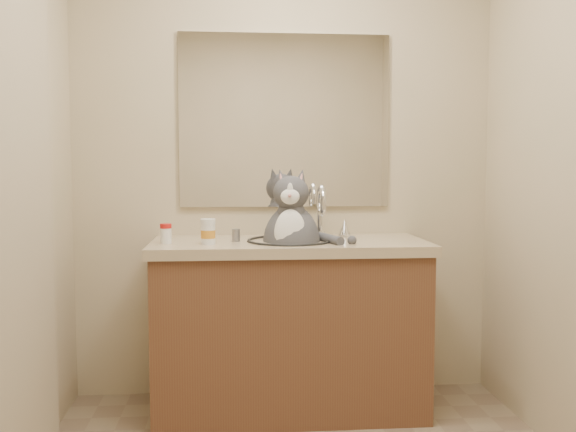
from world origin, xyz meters
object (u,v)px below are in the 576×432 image
Objects in this scene: pill_bottle_orange at (208,232)px; pill_bottle_redcap at (166,233)px; cat at (292,237)px; grey_canister at (236,235)px.

pill_bottle_redcap is at bearing 166.71° from pill_bottle_orange.
cat is at bearing 11.12° from pill_bottle_orange.
pill_bottle_orange reaches higher than pill_bottle_redcap.
cat is 5.98× the size of pill_bottle_redcap.
pill_bottle_redcap reaches higher than grey_canister.
pill_bottle_orange is at bearing -13.29° from pill_bottle_redcap.
pill_bottle_redcap is 0.21m from pill_bottle_orange.
cat is 9.13× the size of grey_canister.
pill_bottle_orange is (0.20, -0.05, 0.01)m from pill_bottle_redcap.
pill_bottle_redcap is 0.79× the size of pill_bottle_orange.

